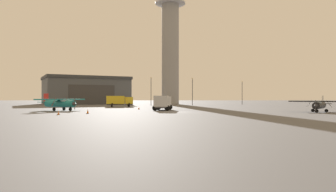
{
  "coord_description": "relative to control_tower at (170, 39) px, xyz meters",
  "views": [
    {
      "loc": [
        -2.71,
        -50.5,
        2.42
      ],
      "look_at": [
        -1.61,
        19.46,
        2.74
      ],
      "focal_mm": 32.71,
      "sensor_mm": 36.0,
      "label": 1
    }
  ],
  "objects": [
    {
      "name": "traffic_cone_near_left",
      "position": [
        -7.46,
        -46.41,
        -22.98
      ],
      "size": [
        0.36,
        0.36,
        0.57
      ],
      "color": "black",
      "rests_on": "ground_plane"
    },
    {
      "name": "airplane_teal",
      "position": [
        -21.42,
        -52.25,
        -21.79
      ],
      "size": [
        8.11,
        10.12,
        3.15
      ],
      "rotation": [
        0.0,
        0.0,
        5.8
      ],
      "color": "teal",
      "rests_on": "ground_plane"
    },
    {
      "name": "hangar",
      "position": [
        -31.45,
        5.88,
        -18.27
      ],
      "size": [
        35.73,
        32.29,
        9.95
      ],
      "rotation": [
        0.0,
        0.0,
        -1.11
      ],
      "color": "#4C5159",
      "rests_on": "ground_plane"
    },
    {
      "name": "light_post_north",
      "position": [
        24.19,
        -5.32,
        -18.44
      ],
      "size": [
        0.44,
        0.44,
        8.02
      ],
      "color": "#38383D",
      "rests_on": "ground_plane"
    },
    {
      "name": "traffic_cone_near_right",
      "position": [
        -17.12,
        -65.46,
        -22.98
      ],
      "size": [
        0.36,
        0.36,
        0.58
      ],
      "color": "black",
      "rests_on": "ground_plane"
    },
    {
      "name": "light_post_west",
      "position": [
        6.27,
        -16.32,
        -18.26
      ],
      "size": [
        0.44,
        0.44,
        8.35
      ],
      "color": "#38383D",
      "rests_on": "ground_plane"
    },
    {
      "name": "traffic_cone_mid_apron",
      "position": [
        -13.84,
        -62.25,
        -22.93
      ],
      "size": [
        0.36,
        0.36,
        0.68
      ],
      "color": "black",
      "rests_on": "ground_plane"
    },
    {
      "name": "ground_plane",
      "position": [
        0.19,
        -57.73,
        -23.26
      ],
      "size": [
        400.0,
        400.0,
        0.0
      ],
      "primitive_type": "plane",
      "color": "#545456"
    },
    {
      "name": "light_post_centre",
      "position": [
        -6.19,
        -16.32,
        -18.16
      ],
      "size": [
        0.44,
        0.44,
        8.55
      ],
      "color": "#38383D",
      "rests_on": "ground_plane"
    },
    {
      "name": "truck_box_yellow",
      "position": [
        -13.84,
        -29.64,
        -21.67
      ],
      "size": [
        6.96,
        4.03,
        2.8
      ],
      "rotation": [
        0.0,
        0.0,
        0.23
      ],
      "color": "#38383D",
      "rests_on": "ground_plane"
    },
    {
      "name": "truck_box_silver",
      "position": [
        -2.6,
        -50.44,
        -21.71
      ],
      "size": [
        3.83,
        6.85,
        2.73
      ],
      "rotation": [
        0.0,
        0.0,
        4.58
      ],
      "color": "#38383D",
      "rests_on": "ground_plane"
    },
    {
      "name": "airplane_black",
      "position": [
        22.95,
        -58.82,
        -21.99
      ],
      "size": [
        8.13,
        7.15,
        2.72
      ],
      "rotation": [
        0.0,
        0.0,
        4.06
      ],
      "color": "black",
      "rests_on": "ground_plane"
    },
    {
      "name": "control_tower",
      "position": [
        0.0,
        0.0,
        0.0
      ],
      "size": [
        10.65,
        10.65,
        44.44
      ],
      "color": "gray",
      "rests_on": "ground_plane"
    }
  ]
}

